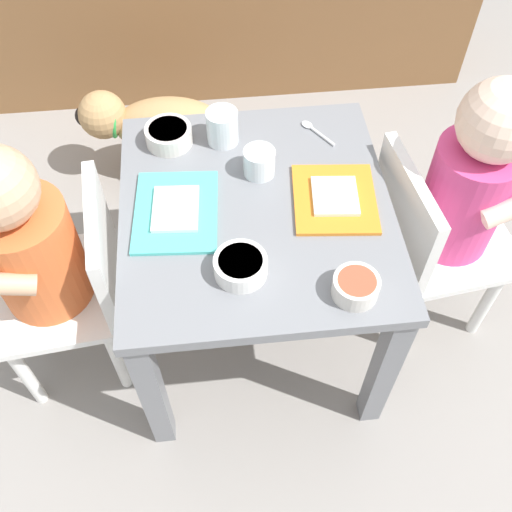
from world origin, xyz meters
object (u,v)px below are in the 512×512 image
(seated_child_right, at_px, (464,190))
(spoon_by_left_tray, at_px, (315,130))
(food_tray_right, at_px, (334,197))
(veggie_bowl_far, at_px, (356,286))
(cereal_bowl_right_side, at_px, (241,266))
(dog, at_px, (155,125))
(seated_child_left, at_px, (36,249))
(water_cup_left, at_px, (259,163))
(food_tray_left, at_px, (176,209))
(water_cup_right, at_px, (222,129))
(dining_table, at_px, (256,234))
(cereal_bowl_left_side, at_px, (169,135))

(seated_child_right, xyz_separation_m, spoon_by_left_tray, (-0.28, 0.18, 0.03))
(food_tray_right, xyz_separation_m, veggie_bowl_far, (-0.01, -0.22, 0.02))
(cereal_bowl_right_side, height_order, spoon_by_left_tray, cereal_bowl_right_side)
(seated_child_right, xyz_separation_m, dog, (-0.66, 0.56, -0.25))
(seated_child_left, height_order, water_cup_left, seated_child_left)
(food_tray_left, relative_size, veggie_bowl_far, 2.65)
(dog, height_order, food_tray_right, food_tray_right)
(water_cup_left, bearing_deg, seated_child_left, -164.58)
(food_tray_right, height_order, spoon_by_left_tray, food_tray_right)
(water_cup_right, height_order, veggie_bowl_far, water_cup_right)
(dining_table, bearing_deg, food_tray_right, 1.47)
(cereal_bowl_right_side, xyz_separation_m, spoon_by_left_tray, (0.19, 0.35, -0.02))
(dining_table, relative_size, water_cup_right, 7.66)
(seated_child_left, height_order, food_tray_left, seated_child_left)
(water_cup_left, height_order, cereal_bowl_right_side, water_cup_left)
(dining_table, relative_size, seated_child_left, 0.85)
(dining_table, relative_size, veggie_bowl_far, 7.01)
(seated_child_right, distance_m, dog, 0.90)
(veggie_bowl_far, height_order, cereal_bowl_left_side, same)
(seated_child_left, height_order, cereal_bowl_right_side, seated_child_left)
(food_tray_left, bearing_deg, cereal_bowl_left_side, 92.48)
(seated_child_left, distance_m, seated_child_right, 0.85)
(food_tray_left, height_order, food_tray_right, same)
(dining_table, bearing_deg, seated_child_right, 2.47)
(seated_child_left, relative_size, food_tray_right, 3.46)
(food_tray_left, height_order, spoon_by_left_tray, food_tray_left)
(seated_child_right, height_order, food_tray_right, seated_child_right)
(seated_child_left, relative_size, dog, 1.55)
(food_tray_right, relative_size, cereal_bowl_left_side, 1.98)
(food_tray_left, xyz_separation_m, cereal_bowl_left_side, (-0.01, 0.20, 0.02))
(food_tray_left, bearing_deg, dog, 97.59)
(dog, bearing_deg, seated_child_left, -107.85)
(dining_table, bearing_deg, dog, 111.79)
(seated_child_right, relative_size, cereal_bowl_right_side, 7.26)
(water_cup_left, xyz_separation_m, cereal_bowl_left_side, (-0.18, 0.11, -0.00))
(dining_table, xyz_separation_m, cereal_bowl_right_side, (-0.04, -0.15, 0.10))
(food_tray_right, relative_size, water_cup_left, 3.04)
(water_cup_right, xyz_separation_m, veggie_bowl_far, (0.20, -0.41, -0.01))
(water_cup_left, relative_size, veggie_bowl_far, 0.79)
(water_cup_left, height_order, spoon_by_left_tray, water_cup_left)
(water_cup_left, bearing_deg, seated_child_right, -10.00)
(food_tray_right, bearing_deg, dining_table, -178.53)
(dog, xyz_separation_m, cereal_bowl_right_side, (0.19, -0.73, 0.29))
(seated_child_right, bearing_deg, veggie_bowl_far, -139.78)
(spoon_by_left_tray, bearing_deg, dog, 135.23)
(food_tray_left, distance_m, veggie_bowl_far, 0.37)
(water_cup_right, bearing_deg, seated_child_right, -20.15)
(food_tray_left, distance_m, cereal_bowl_left_side, 0.20)
(food_tray_left, relative_size, water_cup_right, 2.89)
(seated_child_right, height_order, food_tray_left, seated_child_right)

